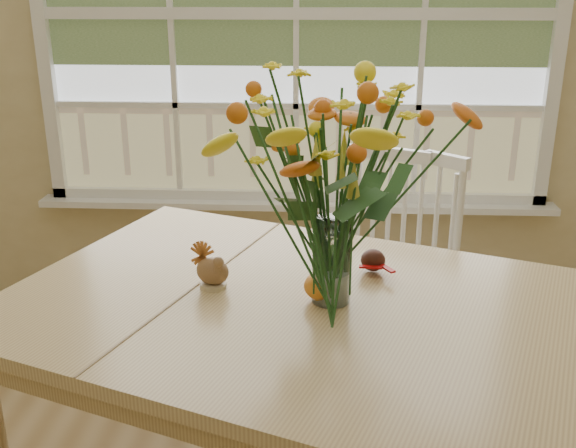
{
  "coord_description": "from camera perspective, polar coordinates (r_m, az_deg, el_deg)",
  "views": [
    {
      "loc": [
        0.12,
        -0.83,
        1.69
      ],
      "look_at": [
        0.03,
        0.9,
        1.06
      ],
      "focal_mm": 42.0,
      "sensor_mm": 36.0,
      "label": 1
    }
  ],
  "objects": [
    {
      "name": "wall_back",
      "position": [
        3.1,
        0.72,
        13.73
      ],
      "size": [
        4.0,
        0.02,
        2.7
      ],
      "primitive_type": "cube",
      "color": "#C8B580",
      "rests_on": "floor"
    },
    {
      "name": "window",
      "position": [
        3.04,
        0.7,
        17.05
      ],
      "size": [
        2.42,
        0.12,
        1.74
      ],
      "color": "silver",
      "rests_on": "wall_back"
    },
    {
      "name": "dining_table",
      "position": [
        1.96,
        -0.03,
        -8.84
      ],
      "size": [
        1.86,
        1.6,
        0.84
      ],
      "rotation": [
        0.0,
        0.0,
        -0.36
      ],
      "color": "tan",
      "rests_on": "floor"
    },
    {
      "name": "windsor_chair",
      "position": [
        2.73,
        8.82,
        -4.21
      ],
      "size": [
        0.63,
        0.62,
        1.04
      ],
      "rotation": [
        0.0,
        0.0,
        -0.43
      ],
      "color": "white",
      "rests_on": "floor"
    },
    {
      "name": "flower_vase",
      "position": [
        1.78,
        3.87,
        3.99
      ],
      "size": [
        0.51,
        0.51,
        0.6
      ],
      "color": "white",
      "rests_on": "dining_table"
    },
    {
      "name": "pumpkin",
      "position": [
        1.89,
        2.89,
        -5.38
      ],
      "size": [
        0.1,
        0.1,
        0.08
      ],
      "primitive_type": "ellipsoid",
      "color": "orange",
      "rests_on": "dining_table"
    },
    {
      "name": "turkey_figurine",
      "position": [
        1.98,
        -6.4,
        -4.01
      ],
      "size": [
        0.12,
        0.1,
        0.12
      ],
      "rotation": [
        0.0,
        0.0,
        -0.31
      ],
      "color": "#CCB78C",
      "rests_on": "dining_table"
    },
    {
      "name": "dark_gourd",
      "position": [
        2.09,
        7.2,
        -3.15
      ],
      "size": [
        0.13,
        0.12,
        0.07
      ],
      "color": "#38160F",
      "rests_on": "dining_table"
    }
  ]
}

